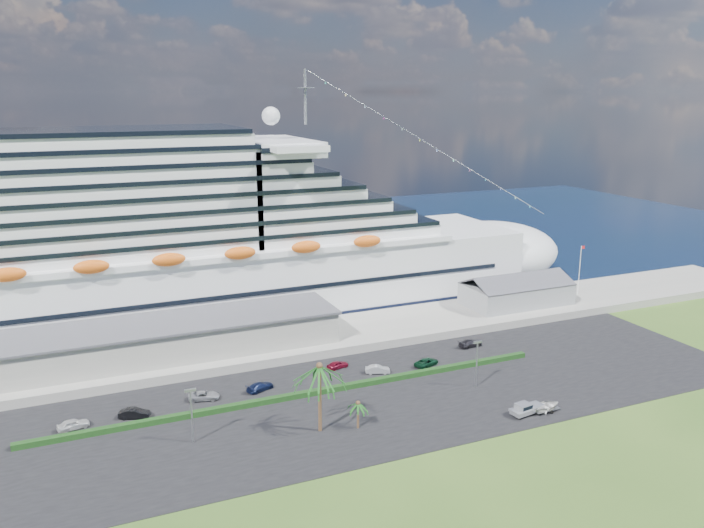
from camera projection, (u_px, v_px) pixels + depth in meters
name	position (u px, v px, depth m)	size (l,w,h in m)	color
ground	(392.00, 430.00, 102.41)	(420.00, 420.00, 0.00)	#30531B
asphalt_lot	(362.00, 400.00, 112.18)	(140.00, 38.00, 0.12)	black
wharf	(303.00, 339.00, 137.76)	(240.00, 20.00, 1.80)	gray
water	(208.00, 251.00, 218.00)	(420.00, 160.00, 0.02)	black
cruise_ship	(169.00, 247.00, 146.91)	(191.00, 38.00, 54.00)	silver
terminal_building	(175.00, 337.00, 127.08)	(61.00, 15.00, 6.30)	gray
port_shed	(516.00, 293.00, 157.04)	(24.00, 12.31, 7.37)	gray
flagpole	(580.00, 269.00, 163.08)	(1.08, 0.16, 12.00)	silver
hedge	(306.00, 394.00, 113.40)	(88.00, 1.10, 0.90)	black
lamp_post_left	(191.00, 409.00, 97.38)	(1.60, 0.35, 8.27)	gray
lamp_post_right	(477.00, 358.00, 115.96)	(1.60, 0.35, 8.27)	gray
palm_tall	(319.00, 374.00, 99.85)	(8.82, 8.82, 11.13)	#47301E
palm_short	(358.00, 406.00, 102.00)	(3.53, 3.53, 4.56)	#47301E
parked_car_0	(73.00, 424.00, 102.33)	(1.85, 4.60, 1.57)	silver
parked_car_1	(135.00, 413.00, 105.83)	(1.66, 4.75, 1.57)	black
parked_car_2	(204.00, 396.00, 112.14)	(2.31, 5.00, 1.39)	#93959B
parked_car_3	(260.00, 386.00, 115.61)	(2.01, 4.95, 1.44)	#111A3B
parked_car_4	(338.00, 365.00, 124.89)	(1.66, 4.14, 1.41)	maroon
parked_car_5	(378.00, 369.00, 122.69)	(1.53, 4.38, 1.44)	#ABADB2
parked_car_6	(427.00, 362.00, 126.02)	(2.36, 5.12, 1.42)	#0C331D
parked_car_7	(470.00, 343.00, 135.45)	(2.06, 5.07, 1.47)	black
pickup_truck	(526.00, 408.00, 106.86)	(5.77, 2.77, 1.95)	black
boat_trailer	(546.00, 406.00, 107.67)	(5.64, 3.72, 1.61)	gray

